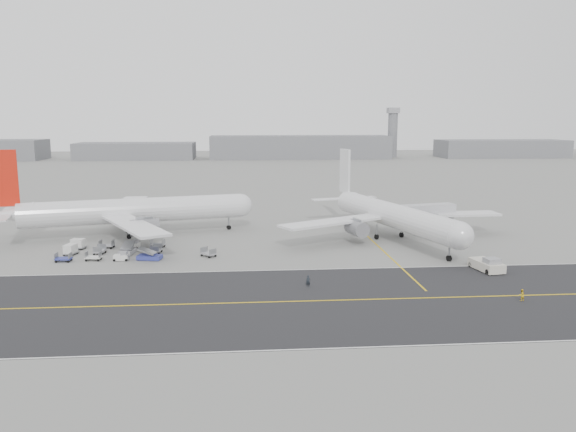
{
  "coord_description": "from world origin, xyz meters",
  "views": [
    {
      "loc": [
        4.39,
        -89.2,
        23.86
      ],
      "look_at": [
        12.6,
        12.0,
        6.37
      ],
      "focal_mm": 35.0,
      "sensor_mm": 36.0,
      "label": 1
    }
  ],
  "objects": [
    {
      "name": "taxiway",
      "position": [
        5.02,
        -17.98,
        0.01
      ],
      "size": [
        220.0,
        59.0,
        0.03
      ],
      "color": "#28282B",
      "rests_on": "ground"
    },
    {
      "name": "ground_crew_a",
      "position": [
        13.59,
        -11.72,
        0.88
      ],
      "size": [
        0.72,
        0.56,
        1.77
      ],
      "primitive_type": "imported",
      "rotation": [
        0.0,
        0.0,
        -0.23
      ],
      "color": "black",
      "rests_on": "ground"
    },
    {
      "name": "gse_cluster",
      "position": [
        -18.86,
        11.1,
        0.0
      ],
      "size": [
        24.71,
        20.11,
        2.03
      ],
      "primitive_type": null,
      "rotation": [
        0.0,
        0.0,
        -0.15
      ],
      "color": "#9D9EA3",
      "rests_on": "ground"
    },
    {
      "name": "airliner_b",
      "position": [
        34.01,
        20.28,
        4.92
      ],
      "size": [
        47.27,
        48.31,
        17.06
      ],
      "rotation": [
        0.0,
        0.0,
        0.27
      ],
      "color": "silver",
      "rests_on": "ground"
    },
    {
      "name": "control_tower",
      "position": [
        100.0,
        265.0,
        16.25
      ],
      "size": [
        7.0,
        7.0,
        31.25
      ],
      "color": "slate",
      "rests_on": "ground"
    },
    {
      "name": "ground_crew_b",
      "position": [
        41.21,
        -20.21,
        0.81
      ],
      "size": [
        0.89,
        0.75,
        1.62
      ],
      "primitive_type": "imported",
      "rotation": [
        0.0,
        0.0,
        3.33
      ],
      "color": "gold",
      "rests_on": "ground"
    },
    {
      "name": "jet_bridge",
      "position": [
        41.19,
        23.82,
        4.54
      ],
      "size": [
        17.45,
        6.97,
        6.51
      ],
      "rotation": [
        0.0,
        0.0,
        0.23
      ],
      "color": "gray",
      "rests_on": "ground"
    },
    {
      "name": "airliner_a",
      "position": [
        -19.23,
        27.39,
        5.25
      ],
      "size": [
        51.88,
        50.71,
        18.22
      ],
      "rotation": [
        0.0,
        0.0,
        1.81
      ],
      "color": "silver",
      "rests_on": "ground"
    },
    {
      "name": "ground",
      "position": [
        0.0,
        0.0,
        0.0
      ],
      "size": [
        700.0,
        700.0,
        0.0
      ],
      "primitive_type": "plane",
      "color": "gray",
      "rests_on": "ground"
    },
    {
      "name": "stray_dolly",
      "position": [
        -1.82,
        7.85,
        0.0
      ],
      "size": [
        3.0,
        3.03,
        1.63
      ],
      "primitive_type": null,
      "rotation": [
        0.0,
        0.0,
        0.76
      ],
      "color": "silver",
      "rests_on": "ground"
    },
    {
      "name": "pushback_tug",
      "position": [
        43.15,
        -5.13,
        0.97
      ],
      "size": [
        3.98,
        8.35,
        2.35
      ],
      "rotation": [
        0.0,
        0.0,
        0.16
      ],
      "color": "beige",
      "rests_on": "ground"
    },
    {
      "name": "horizon_buildings",
      "position": [
        30.0,
        260.0,
        0.0
      ],
      "size": [
        520.0,
        28.0,
        28.0
      ],
      "primitive_type": null,
      "color": "slate",
      "rests_on": "ground"
    }
  ]
}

